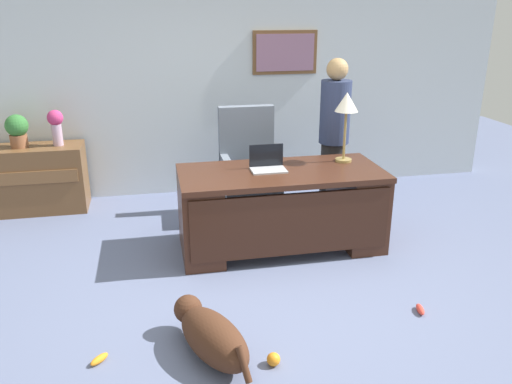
{
  "coord_description": "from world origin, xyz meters",
  "views": [
    {
      "loc": [
        -0.86,
        -3.61,
        2.19
      ],
      "look_at": [
        -0.05,
        0.3,
        0.75
      ],
      "focal_mm": 36.2,
      "sensor_mm": 36.0,
      "label": 1
    }
  ],
  "objects_px": {
    "armchair": "(249,169)",
    "dog_lying": "(211,335)",
    "desk": "(282,207)",
    "credenza": "(26,179)",
    "person_standing": "(334,137)",
    "desk_lamp": "(346,107)",
    "laptop": "(267,164)",
    "dog_toy_ball": "(273,359)",
    "dog_toy_plush": "(99,359)",
    "potted_plant": "(17,129)",
    "dog_toy_bone": "(420,309)",
    "vase_with_flowers": "(56,124)"
  },
  "relations": [
    {
      "from": "armchair",
      "to": "dog_lying",
      "type": "bearing_deg",
      "value": -106.65
    },
    {
      "from": "desk",
      "to": "dog_lying",
      "type": "height_order",
      "value": "desk"
    },
    {
      "from": "credenza",
      "to": "person_standing",
      "type": "bearing_deg",
      "value": -12.91
    },
    {
      "from": "desk_lamp",
      "to": "laptop",
      "type": "bearing_deg",
      "value": -171.55
    },
    {
      "from": "dog_lying",
      "to": "armchair",
      "type": "bearing_deg",
      "value": 73.35
    },
    {
      "from": "person_standing",
      "to": "desk_lamp",
      "type": "bearing_deg",
      "value": -99.48
    },
    {
      "from": "dog_toy_ball",
      "to": "dog_toy_plush",
      "type": "bearing_deg",
      "value": 167.08
    },
    {
      "from": "armchair",
      "to": "dog_toy_ball",
      "type": "height_order",
      "value": "armchair"
    },
    {
      "from": "laptop",
      "to": "dog_toy_ball",
      "type": "bearing_deg",
      "value": -101.37
    },
    {
      "from": "armchair",
      "to": "desk_lamp",
      "type": "distance_m",
      "value": 1.33
    },
    {
      "from": "armchair",
      "to": "laptop",
      "type": "distance_m",
      "value": 0.88
    },
    {
      "from": "potted_plant",
      "to": "laptop",
      "type": "bearing_deg",
      "value": -30.01
    },
    {
      "from": "dog_toy_ball",
      "to": "laptop",
      "type": "bearing_deg",
      "value": 78.63
    },
    {
      "from": "potted_plant",
      "to": "dog_toy_bone",
      "type": "distance_m",
      "value": 4.45
    },
    {
      "from": "credenza",
      "to": "dog_toy_plush",
      "type": "height_order",
      "value": "credenza"
    },
    {
      "from": "dog_lying",
      "to": "dog_toy_bone",
      "type": "distance_m",
      "value": 1.63
    },
    {
      "from": "vase_with_flowers",
      "to": "credenza",
      "type": "bearing_deg",
      "value": -179.79
    },
    {
      "from": "dog_lying",
      "to": "laptop",
      "type": "bearing_deg",
      "value": 65.02
    },
    {
      "from": "credenza",
      "to": "vase_with_flowers",
      "type": "distance_m",
      "value": 0.72
    },
    {
      "from": "armchair",
      "to": "dog_lying",
      "type": "height_order",
      "value": "armchair"
    },
    {
      "from": "dog_lying",
      "to": "dog_toy_bone",
      "type": "bearing_deg",
      "value": 6.58
    },
    {
      "from": "dog_lying",
      "to": "desk_lamp",
      "type": "distance_m",
      "value": 2.55
    },
    {
      "from": "laptop",
      "to": "desk_lamp",
      "type": "relative_size",
      "value": 0.48
    },
    {
      "from": "desk_lamp",
      "to": "potted_plant",
      "type": "relative_size",
      "value": 1.86
    },
    {
      "from": "dog_toy_ball",
      "to": "dog_lying",
      "type": "bearing_deg",
      "value": 153.8
    },
    {
      "from": "credenza",
      "to": "potted_plant",
      "type": "xyz_separation_m",
      "value": [
        -0.01,
        0.0,
        0.57
      ]
    },
    {
      "from": "armchair",
      "to": "potted_plant",
      "type": "relative_size",
      "value": 3.29
    },
    {
      "from": "potted_plant",
      "to": "armchair",
      "type": "bearing_deg",
      "value": -13.73
    },
    {
      "from": "dog_toy_plush",
      "to": "person_standing",
      "type": "bearing_deg",
      "value": 42.78
    },
    {
      "from": "potted_plant",
      "to": "dog_toy_bone",
      "type": "relative_size",
      "value": 2.55
    },
    {
      "from": "dog_toy_ball",
      "to": "dog_toy_bone",
      "type": "height_order",
      "value": "dog_toy_ball"
    },
    {
      "from": "credenza",
      "to": "dog_toy_bone",
      "type": "relative_size",
      "value": 9.04
    },
    {
      "from": "laptop",
      "to": "dog_toy_plush",
      "type": "bearing_deg",
      "value": -134.08
    },
    {
      "from": "desk",
      "to": "person_standing",
      "type": "xyz_separation_m",
      "value": [
        0.76,
        0.74,
        0.46
      ]
    },
    {
      "from": "desk_lamp",
      "to": "dog_toy_ball",
      "type": "xyz_separation_m",
      "value": [
        -1.14,
        -1.88,
        -1.26
      ]
    },
    {
      "from": "dog_toy_ball",
      "to": "vase_with_flowers",
      "type": "bearing_deg",
      "value": 118.04
    },
    {
      "from": "credenza",
      "to": "desk",
      "type": "bearing_deg",
      "value": -30.48
    },
    {
      "from": "vase_with_flowers",
      "to": "dog_toy_plush",
      "type": "height_order",
      "value": "vase_with_flowers"
    },
    {
      "from": "credenza",
      "to": "armchair",
      "type": "xyz_separation_m",
      "value": [
        2.42,
        -0.59,
        0.14
      ]
    },
    {
      "from": "laptop",
      "to": "potted_plant",
      "type": "height_order",
      "value": "potted_plant"
    },
    {
      "from": "credenza",
      "to": "desk_lamp",
      "type": "relative_size",
      "value": 1.91
    },
    {
      "from": "vase_with_flowers",
      "to": "potted_plant",
      "type": "bearing_deg",
      "value": 180.0
    },
    {
      "from": "credenza",
      "to": "laptop",
      "type": "xyz_separation_m",
      "value": [
        2.44,
        -1.41,
        0.45
      ]
    },
    {
      "from": "vase_with_flowers",
      "to": "dog_toy_plush",
      "type": "bearing_deg",
      "value": -78.68
    },
    {
      "from": "dog_toy_bone",
      "to": "dog_toy_plush",
      "type": "height_order",
      "value": "same"
    },
    {
      "from": "desk",
      "to": "potted_plant",
      "type": "bearing_deg",
      "value": 149.62
    },
    {
      "from": "desk_lamp",
      "to": "armchair",
      "type": "bearing_deg",
      "value": 138.8
    },
    {
      "from": "person_standing",
      "to": "vase_with_flowers",
      "type": "distance_m",
      "value": 3.02
    },
    {
      "from": "person_standing",
      "to": "dog_lying",
      "type": "xyz_separation_m",
      "value": [
        -1.61,
        -2.23,
        -0.72
      ]
    },
    {
      "from": "credenza",
      "to": "desk_lamp",
      "type": "bearing_deg",
      "value": -21.91
    }
  ]
}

